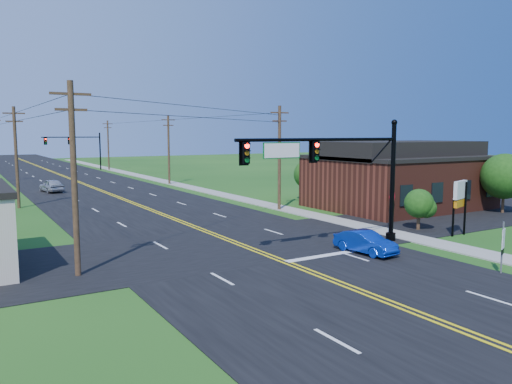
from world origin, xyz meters
TOP-DOWN VIEW (x-y plane):
  - ground at (0.00, 0.00)m, footprint 260.00×260.00m
  - road_main at (0.00, 50.00)m, footprint 16.00×220.00m
  - road_cross at (0.00, 12.00)m, footprint 70.00×10.00m
  - sidewalk at (10.50, 40.00)m, footprint 2.00×160.00m
  - signal_mast_main at (4.34, 8.00)m, footprint 11.30×0.60m
  - signal_mast_far at (4.44, 80.00)m, footprint 10.98×0.60m
  - brick_building at (20.00, 18.00)m, footprint 14.20×11.20m
  - utility_pole_left_a at (-9.50, 10.00)m, footprint 1.80×0.28m
  - utility_pole_left_b at (-9.50, 35.00)m, footprint 1.80×0.28m
  - utility_pole_right_a at (9.80, 22.00)m, footprint 1.80×0.28m
  - utility_pole_right_b at (9.80, 48.00)m, footprint 1.80×0.28m
  - utility_pole_right_c at (9.80, 78.00)m, footprint 1.80×0.28m
  - tree_right_front at (25.00, 11.00)m, footprint 3.80×3.80m
  - tree_right_back at (16.00, 26.00)m, footprint 3.00×3.00m
  - shrub_corner at (13.00, 9.50)m, footprint 2.00×2.00m
  - blue_car at (5.08, 6.32)m, footprint 1.67×3.85m
  - distant_car at (-4.97, 46.39)m, footprint 2.40×4.57m
  - route_sign at (7.79, -0.02)m, footprint 0.59×0.29m
  - stop_sign at (13.00, 11.98)m, footprint 0.86×0.31m
  - pylon_sign at (13.77, 6.86)m, footprint 1.74×0.76m

SIDE VIEW (x-z plane):
  - ground at x=0.00m, z-range 0.00..0.00m
  - road_main at x=0.00m, z-range 0.00..0.04m
  - road_cross at x=0.00m, z-range 0.00..0.04m
  - sidewalk at x=10.50m, z-range 0.00..0.08m
  - blue_car at x=5.08m, z-range 0.00..1.23m
  - distant_car at x=-4.97m, z-range 0.00..1.48m
  - route_sign at x=7.79m, z-range 0.21..2.72m
  - stop_sign at x=13.00m, z-range 0.55..3.05m
  - shrub_corner at x=13.00m, z-range 0.42..3.28m
  - brick_building at x=20.00m, z-range 0.00..4.70m
  - tree_right_back at x=16.00m, z-range 0.55..4.65m
  - pylon_sign at x=13.77m, z-range 0.83..4.43m
  - tree_right_front at x=25.00m, z-range 0.60..5.60m
  - signal_mast_far at x=4.44m, z-range 0.81..8.29m
  - utility_pole_left_a at x=-9.50m, z-range 0.22..9.22m
  - utility_pole_left_b at x=-9.50m, z-range 0.22..9.22m
  - utility_pole_right_a at x=9.80m, z-range 0.22..9.22m
  - utility_pole_right_b at x=9.80m, z-range 0.22..9.22m
  - utility_pole_right_c at x=9.80m, z-range 0.22..9.22m
  - signal_mast_main at x=4.34m, z-range 1.01..8.49m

